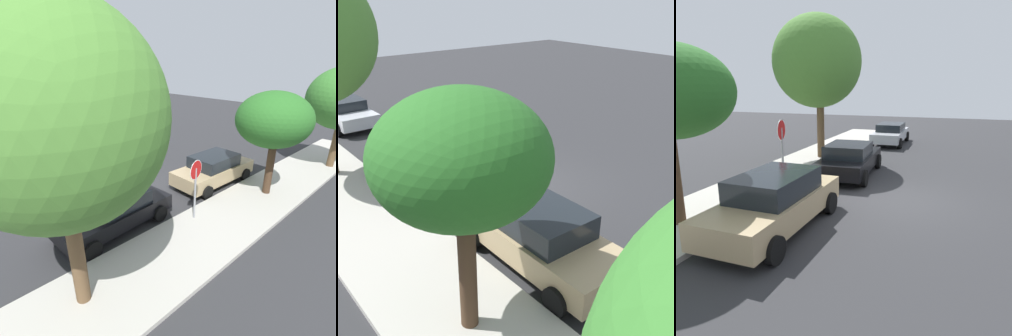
# 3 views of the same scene
# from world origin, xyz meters

# --- Properties ---
(ground_plane) EXTENTS (60.00, 60.00, 0.00)m
(ground_plane) POSITION_xyz_m (0.00, 0.00, 0.00)
(ground_plane) COLOR #2D2D30
(sidewalk_curb) EXTENTS (32.00, 2.96, 0.14)m
(sidewalk_curb) POSITION_xyz_m (0.00, 5.27, 0.07)
(sidewalk_curb) COLOR #B2ADA3
(sidewalk_curb) RESTS_ON ground_plane
(stop_sign) EXTENTS (0.75, 0.13, 2.54)m
(stop_sign) POSITION_xyz_m (-0.08, 4.36, 1.74)
(stop_sign) COLOR gray
(stop_sign) RESTS_ON ground_plane
(parked_car_black) EXTENTS (4.48, 2.31, 1.38)m
(parked_car_black) POSITION_xyz_m (2.38, 2.58, 0.71)
(parked_car_black) COLOR black
(parked_car_black) RESTS_ON ground_plane
(parked_car_tan) EXTENTS (4.56, 2.09, 1.53)m
(parked_car_tan) POSITION_xyz_m (-3.39, 2.72, 0.78)
(parked_car_tan) COLOR tan
(parked_car_tan) RESTS_ON ground_plane
(street_tree_mid_block) EXTENTS (4.32, 4.32, 7.03)m
(street_tree_mid_block) POSITION_xyz_m (4.84, 5.06, 4.81)
(street_tree_mid_block) COLOR brown
(street_tree_mid_block) RESTS_ON ground_plane
(street_tree_far) EXTENTS (3.14, 3.14, 4.76)m
(street_tree_far) POSITION_xyz_m (-3.98, 5.16, 3.54)
(street_tree_far) COLOR #422D1E
(street_tree_far) RESTS_ON ground_plane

